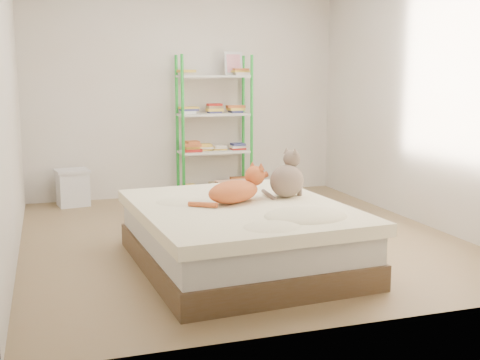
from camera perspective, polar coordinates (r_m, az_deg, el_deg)
name	(u,v)px	position (r m, az deg, el deg)	size (l,w,h in m)	color
room	(238,94)	(5.35, -0.19, 8.17)	(3.81, 4.21, 2.61)	olive
bed	(240,235)	(4.67, -0.04, -5.25)	(1.63, 1.99, 0.48)	brown
orange_cat	(233,189)	(4.65, -0.62, -0.84)	(0.55, 0.30, 0.22)	#D45B23
grey_cat	(287,174)	(4.87, 4.47, 0.59)	(0.28, 0.34, 0.39)	#90765E
shelf_unit	(215,132)	(7.27, -2.41, 4.60)	(0.88, 0.36, 1.74)	green
cardboard_box	(244,199)	(6.32, 0.37, -1.79)	(0.53, 0.51, 0.42)	#AD7553
white_bin	(73,187)	(7.06, -15.58, -0.67)	(0.41, 0.37, 0.42)	silver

